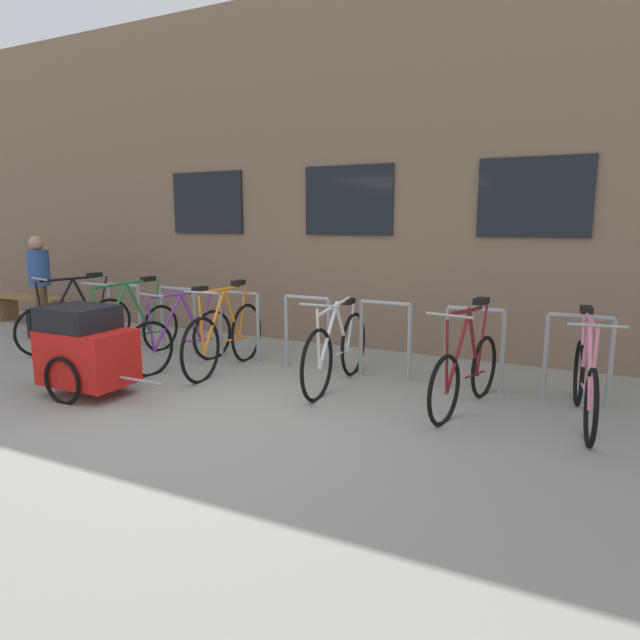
# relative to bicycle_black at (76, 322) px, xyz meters

# --- Properties ---
(ground_plane) EXTENTS (42.00, 42.00, 0.00)m
(ground_plane) POSITION_rel_bicycle_black_xyz_m (3.37, -1.38, -0.38)
(ground_plane) COLOR gray
(storefront_building) EXTENTS (28.00, 6.67, 4.90)m
(storefront_building) POSITION_rel_bicycle_black_xyz_m (3.37, 5.14, 2.06)
(storefront_building) COLOR #7A604C
(storefront_building) RESTS_ON ground
(bike_rack) EXTENTS (6.63, 0.05, 0.90)m
(bike_rack) POSITION_rel_bicycle_black_xyz_m (3.39, 0.52, 0.16)
(bike_rack) COLOR gray
(bike_rack) RESTS_ON ground
(bicycle_black) EXTENTS (0.55, 1.64, 1.07)m
(bicycle_black) POSITION_rel_bicycle_black_xyz_m (0.00, 0.00, 0.00)
(bicycle_black) COLOR black
(bicycle_black) RESTS_ON ground
(bicycle_maroon) EXTENTS (0.46, 1.61, 1.06)m
(bicycle_maroon) POSITION_rel_bicycle_black_xyz_m (5.45, -0.13, -0.01)
(bicycle_maroon) COLOR black
(bicycle_maroon) RESTS_ON ground
(bicycle_green) EXTENTS (0.44, 1.75, 1.07)m
(bicycle_green) POSITION_rel_bicycle_black_xyz_m (1.09, -0.08, -0.01)
(bicycle_green) COLOR black
(bicycle_green) RESTS_ON ground
(bicycle_pink) EXTENTS (0.44, 1.72, 1.02)m
(bicycle_pink) POSITION_rel_bicycle_black_xyz_m (6.47, -0.01, -0.01)
(bicycle_pink) COLOR black
(bicycle_pink) RESTS_ON ground
(bicycle_purple) EXTENTS (0.46, 1.62, 0.99)m
(bicycle_purple) POSITION_rel_bicycle_black_xyz_m (1.99, -0.10, -0.01)
(bicycle_purple) COLOR black
(bicycle_purple) RESTS_ON ground
(bicycle_orange) EXTENTS (0.44, 1.80, 1.08)m
(bicycle_orange) POSITION_rel_bicycle_black_xyz_m (2.55, 0.00, 0.02)
(bicycle_orange) COLOR black
(bicycle_orange) RESTS_ON ground
(bicycle_white) EXTENTS (0.44, 1.79, 0.99)m
(bicycle_white) POSITION_rel_bicycle_black_xyz_m (4.03, 0.01, 0.01)
(bicycle_white) COLOR black
(bicycle_white) RESTS_ON ground
(bike_trailer) EXTENTS (1.45, 0.70, 0.94)m
(bike_trailer) POSITION_rel_bicycle_black_xyz_m (1.82, -1.41, 0.10)
(bike_trailer) COLOR red
(bike_trailer) RESTS_ON ground
(wooden_bench) EXTENTS (1.58, 0.40, 0.48)m
(wooden_bench) POSITION_rel_bicycle_black_xyz_m (-2.40, 1.05, -0.04)
(wooden_bench) COLOR olive
(wooden_bench) RESTS_ON ground
(person_by_bench) EXTENTS (0.32, 0.32, 1.56)m
(person_by_bench) POSITION_rel_bicycle_black_xyz_m (-1.33, 0.48, 0.51)
(person_by_bench) COLOR brown
(person_by_bench) RESTS_ON ground
(backpack) EXTENTS (0.34, 0.30, 0.44)m
(backpack) POSITION_rel_bicycle_black_xyz_m (-1.18, 0.23, -0.16)
(backpack) COLOR black
(backpack) RESTS_ON ground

